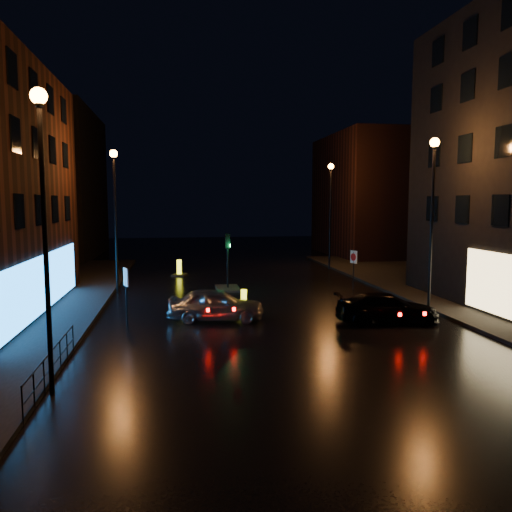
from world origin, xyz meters
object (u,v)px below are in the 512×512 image
Objects in this scene: dark_sedan at (387,308)px; bollard_far at (179,272)px; bollard_near at (244,306)px; traffic_signal at (228,281)px; road_sign_left at (126,282)px; road_sign_right at (354,260)px; silver_hatchback at (216,304)px.

bollard_far is at bearing 36.75° from dark_sedan.
bollard_near is (-5.95, 3.59, -0.43)m from dark_sedan.
dark_sedan is 18.37m from bollard_far.
bollard_near is (0.19, -6.04, -0.27)m from traffic_signal.
road_sign_left is at bearing -124.37° from traffic_signal.
road_sign_right is at bearing -3.10° from dark_sedan.
silver_hatchback is 14.37m from bollard_far.
traffic_signal is at bearing -1.98° from silver_hatchback.
traffic_signal reaches higher than bollard_near.
silver_hatchback is 1.75× the size of road_sign_left.
silver_hatchback is 7.67m from dark_sedan.
road_sign_left is (-3.97, 0.15, 1.12)m from silver_hatchback.
silver_hatchback is at bearing -68.28° from bollard_far.
silver_hatchback is 2.83× the size of bollard_far.
traffic_signal reaches higher than dark_sedan.
bollard_far is at bearing -55.87° from road_sign_right.
bollard_far is at bearing 118.90° from bollard_near.
dark_sedan is at bearing -95.08° from silver_hatchback.
bollard_near is 0.57× the size of road_sign_right.
road_sign_right reaches higher than silver_hatchback.
dark_sedan reaches higher than bollard_far.
road_sign_left is at bearing -147.63° from bollard_near.
bollard_near is at bearing -88.23° from traffic_signal.
traffic_signal is 11.42m from dark_sedan.
traffic_signal reaches higher than silver_hatchback.
traffic_signal is at bearing 34.23° from road_sign_left.
silver_hatchback is 0.95× the size of dark_sedan.
silver_hatchback is 2.49m from bollard_near.
road_sign_right is (9.05, 6.89, 1.05)m from silver_hatchback.
bollard_near is at bearing 12.61° from road_sign_right.
traffic_signal is 8.05m from silver_hatchback.
road_sign_right is at bearing 5.96° from road_sign_left.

